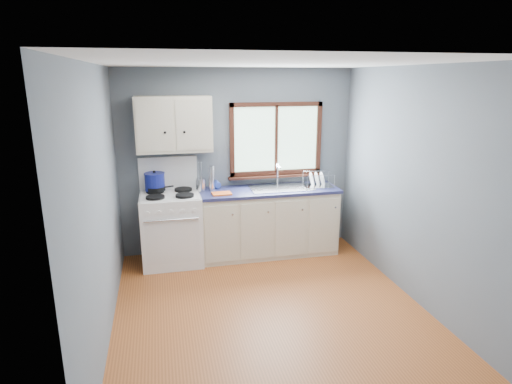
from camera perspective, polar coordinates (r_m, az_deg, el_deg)
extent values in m
cube|color=#A05325|center=(4.69, 1.92, -15.52)|extent=(3.20, 3.60, 0.02)
cube|color=white|center=(4.04, 2.24, 16.97)|extent=(3.20, 3.60, 0.02)
cube|color=slate|center=(5.91, -2.44, 4.08)|extent=(3.20, 0.02, 2.50)
cube|color=slate|center=(2.59, 12.55, -11.04)|extent=(3.20, 0.02, 2.50)
cube|color=slate|center=(4.10, -20.27, -1.83)|extent=(0.02, 3.60, 2.50)
cube|color=slate|center=(4.85, 20.79, 0.65)|extent=(0.02, 3.60, 2.50)
cube|color=white|center=(5.70, -11.18, -4.88)|extent=(0.76, 0.65, 0.92)
cube|color=white|center=(5.80, -11.62, 2.47)|extent=(0.76, 0.05, 0.44)
cube|color=silver|center=(5.56, -11.42, -0.36)|extent=(0.72, 0.59, 0.01)
cylinder|color=black|center=(5.41, -13.29, -0.68)|extent=(0.23, 0.23, 0.03)
cylinder|color=black|center=(5.41, -9.48, -0.46)|extent=(0.23, 0.23, 0.03)
cylinder|color=black|center=(5.70, -13.29, 0.12)|extent=(0.23, 0.23, 0.03)
cylinder|color=black|center=(5.70, -9.67, 0.33)|extent=(0.23, 0.23, 0.03)
cylinder|color=silver|center=(5.29, -11.18, -3.68)|extent=(0.66, 0.02, 0.02)
cube|color=silver|center=(5.42, -11.03, -6.62)|extent=(0.66, 0.01, 0.55)
cube|color=beige|center=(5.89, 1.62, -4.10)|extent=(1.85, 0.60, 0.88)
cube|color=black|center=(6.06, 1.55, -7.62)|extent=(1.85, 0.54, 0.08)
cube|color=#1C1F47|center=(5.76, 1.66, 0.22)|extent=(1.89, 0.64, 0.04)
cube|color=silver|center=(5.80, 3.38, 0.54)|extent=(0.84, 0.46, 0.01)
cube|color=silver|center=(5.77, 1.46, -0.27)|extent=(0.36, 0.40, 0.14)
cube|color=silver|center=(5.88, 5.24, -0.04)|extent=(0.36, 0.40, 0.14)
cylinder|color=silver|center=(5.96, 2.87, 2.29)|extent=(0.02, 0.02, 0.28)
cylinder|color=silver|center=(5.86, 3.07, 3.38)|extent=(0.02, 0.16, 0.02)
sphere|color=silver|center=(5.93, 2.88, 3.61)|extent=(0.04, 0.04, 0.04)
cube|color=#9EC6A8|center=(5.96, 2.67, 7.09)|extent=(1.22, 0.01, 0.92)
cube|color=#3D1C11|center=(5.90, 2.78, 11.60)|extent=(1.30, 0.05, 0.06)
cube|color=#3D1C11|center=(6.03, 2.66, 2.64)|extent=(1.30, 0.05, 0.06)
cube|color=#3D1C11|center=(5.81, -3.23, 6.88)|extent=(0.06, 0.05, 1.00)
cube|color=#3D1C11|center=(6.14, 8.35, 7.18)|extent=(0.06, 0.05, 1.00)
cube|color=#3D1C11|center=(5.94, 2.72, 7.07)|extent=(0.03, 0.05, 0.92)
cube|color=#3D1C11|center=(6.01, 2.73, 2.11)|extent=(1.36, 0.10, 0.03)
cube|color=beige|center=(5.56, -10.90, 8.87)|extent=(0.95, 0.32, 0.70)
cube|color=beige|center=(5.39, -13.38, 8.54)|extent=(0.44, 0.01, 0.62)
cube|color=beige|center=(5.41, -8.29, 8.81)|extent=(0.44, 0.01, 0.62)
sphere|color=black|center=(5.39, -12.04, 7.76)|extent=(0.03, 0.03, 0.03)
sphere|color=black|center=(5.40, -9.53, 7.89)|extent=(0.03, 0.03, 0.03)
cylinder|color=black|center=(5.67, -13.20, 0.46)|extent=(0.31, 0.31, 0.05)
cube|color=black|center=(5.73, -11.59, 0.70)|extent=(0.13, 0.07, 0.01)
cylinder|color=navy|center=(5.67, -13.34, 1.32)|extent=(0.29, 0.29, 0.21)
cylinder|color=navy|center=(5.64, -13.41, 2.42)|extent=(0.30, 0.30, 0.01)
sphere|color=black|center=(5.64, -13.42, 2.62)|extent=(0.04, 0.04, 0.04)
cylinder|color=silver|center=(5.68, -7.36, 0.98)|extent=(0.18, 0.18, 0.17)
cylinder|color=silver|center=(5.66, -7.28, 2.73)|extent=(0.01, 0.01, 0.25)
cylinder|color=silver|center=(5.64, -7.71, 2.90)|extent=(0.01, 0.01, 0.29)
cylinder|color=silver|center=(5.63, -7.30, 2.53)|extent=(0.01, 0.01, 0.22)
cylinder|color=silver|center=(5.66, -5.96, 1.80)|extent=(0.09, 0.09, 0.33)
imported|color=#2841A4|center=(5.74, -5.13, 1.60)|extent=(0.10, 0.10, 0.25)
cube|color=orange|center=(5.51, -4.59, -0.21)|extent=(0.26, 0.19, 0.02)
cube|color=silver|center=(5.94, 8.29, 0.80)|extent=(0.42, 0.34, 0.01)
cylinder|color=silver|center=(5.75, 6.89, 1.24)|extent=(0.01, 0.01, 0.19)
cylinder|color=silver|center=(5.84, 10.43, 1.34)|extent=(0.01, 0.01, 0.19)
cylinder|color=silver|center=(6.01, 6.26, 1.87)|extent=(0.01, 0.01, 0.19)
cylinder|color=silver|center=(6.10, 9.66, 1.95)|extent=(0.01, 0.01, 0.19)
cylinder|color=silver|center=(5.77, 8.71, 2.19)|extent=(0.37, 0.05, 0.01)
cylinder|color=silver|center=(6.03, 8.01, 2.77)|extent=(0.37, 0.05, 0.01)
cylinder|color=white|center=(5.90, 7.45, 1.67)|extent=(0.07, 0.21, 0.20)
cylinder|color=white|center=(5.92, 8.15, 1.69)|extent=(0.07, 0.21, 0.20)
cylinder|color=white|center=(5.94, 8.84, 1.71)|extent=(0.07, 0.21, 0.20)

